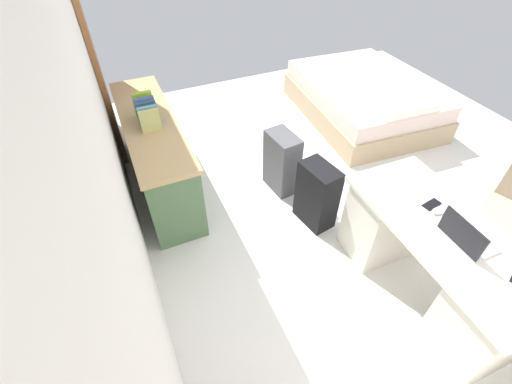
# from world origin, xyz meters

# --- Properties ---
(ground_plane) EXTENTS (5.58, 5.58, 0.00)m
(ground_plane) POSITION_xyz_m (0.00, 0.00, 0.00)
(ground_plane) COLOR silver
(wall_back) EXTENTS (4.58, 0.10, 2.58)m
(wall_back) POSITION_xyz_m (0.00, 2.05, 1.29)
(wall_back) COLOR silver
(wall_back) RESTS_ON ground_plane
(door_wooden) EXTENTS (0.88, 0.05, 2.04)m
(door_wooden) POSITION_xyz_m (1.74, 1.97, 1.02)
(door_wooden) COLOR brown
(door_wooden) RESTS_ON ground_plane
(desk) EXTENTS (1.46, 0.70, 0.74)m
(desk) POSITION_xyz_m (-1.28, 0.14, 0.38)
(desk) COLOR silver
(desk) RESTS_ON ground_plane
(credenza) EXTENTS (1.80, 0.48, 0.77)m
(credenza) POSITION_xyz_m (0.81, 1.67, 0.39)
(credenza) COLOR #4C6B47
(credenza) RESTS_ON ground_plane
(bed) EXTENTS (2.00, 1.55, 0.58)m
(bed) POSITION_xyz_m (1.09, -1.05, 0.24)
(bed) COLOR tan
(bed) RESTS_ON ground_plane
(suitcase_black) EXTENTS (0.39, 0.28, 0.63)m
(suitcase_black) POSITION_xyz_m (-0.29, 0.49, 0.31)
(suitcase_black) COLOR black
(suitcase_black) RESTS_ON ground_plane
(suitcase_spare_grey) EXTENTS (0.38, 0.26, 0.63)m
(suitcase_spare_grey) POSITION_xyz_m (0.26, 0.56, 0.32)
(suitcase_spare_grey) COLOR #4C4C51
(suitcase_spare_grey) RESTS_ON ground_plane
(laptop) EXTENTS (0.32, 0.23, 0.21)m
(laptop) POSITION_xyz_m (-1.39, 0.14, 0.79)
(laptop) COLOR #B7B7BC
(laptop) RESTS_ON desk
(computer_mouse) EXTENTS (0.06, 0.10, 0.03)m
(computer_mouse) POSITION_xyz_m (-1.13, 0.10, 0.75)
(computer_mouse) COLOR white
(computer_mouse) RESTS_ON desk
(cell_phone_by_mouse) EXTENTS (0.09, 0.14, 0.01)m
(cell_phone_by_mouse) POSITION_xyz_m (-1.06, 0.08, 0.74)
(cell_phone_by_mouse) COLOR black
(cell_phone_by_mouse) RESTS_ON desk
(book_row) EXTENTS (0.35, 0.17, 0.24)m
(book_row) POSITION_xyz_m (0.78, 1.67, 0.88)
(book_row) COLOR #B9BC6D
(book_row) RESTS_ON credenza
(figurine_small) EXTENTS (0.08, 0.08, 0.11)m
(figurine_small) POSITION_xyz_m (1.15, 1.67, 0.83)
(figurine_small) COLOR red
(figurine_small) RESTS_ON credenza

